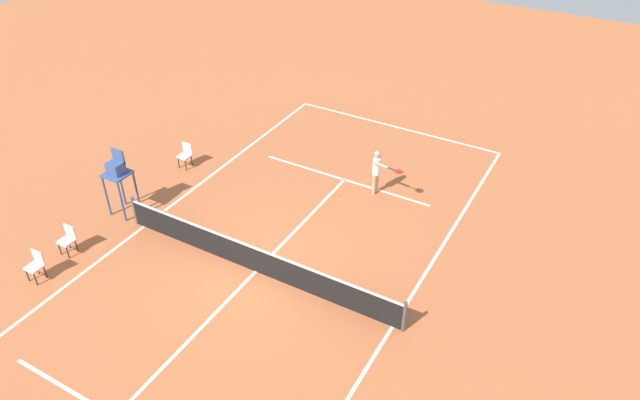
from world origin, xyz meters
The scene contains 9 objects.
ground_plane centered at (0.00, 0.00, 0.00)m, with size 60.00×60.00×0.00m, color #B76038.
court_lines centered at (0.00, 0.00, 0.00)m, with size 9.15×21.25×0.01m.
tennis_net centered at (0.00, 0.00, 0.50)m, with size 9.75×0.10×1.07m.
player_serving centered at (-1.40, -5.59, 1.04)m, with size 1.27×0.69×1.74m.
tennis_ball centered at (-0.50, -4.57, 0.03)m, with size 0.07×0.07×0.07m, color #CCE033.
umpire_chair centered at (5.63, -0.30, 1.61)m, with size 0.80×0.80×2.41m.
courtside_chair_near centered at (5.46, 3.43, 0.53)m, with size 0.44×0.46×0.95m.
courtside_chair_mid centered at (5.76, -3.67, 0.53)m, with size 0.44×0.46×0.95m.
courtside_chair_far centered at (5.60, 2.12, 0.53)m, with size 0.44×0.46×0.95m.
Camera 1 is at (-8.31, 10.70, 12.18)m, focal length 33.22 mm.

